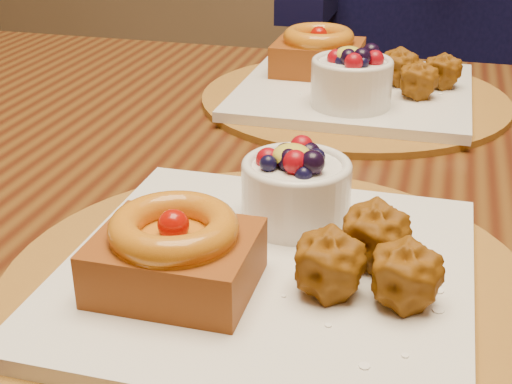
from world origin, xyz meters
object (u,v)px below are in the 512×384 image
Objects in this scene: place_setting_near at (266,257)px; chair_far at (434,97)px; dining_table at (319,238)px; place_setting_far at (352,82)px.

chair_far is (0.09, 1.10, -0.22)m from place_setting_near.
place_setting_near reaches higher than dining_table.
chair_far is (0.09, 0.89, -0.12)m from dining_table.
dining_table is 1.58× the size of chair_far.
chair_far is at bearing 85.13° from place_setting_near.
dining_table is 0.90m from chair_far.
place_setting_far is (-0.00, 0.43, 0.00)m from place_setting_near.
place_setting_far is 0.38× the size of chair_far.
place_setting_far is at bearing 90.79° from dining_table.
place_setting_near is 1.13m from chair_far.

